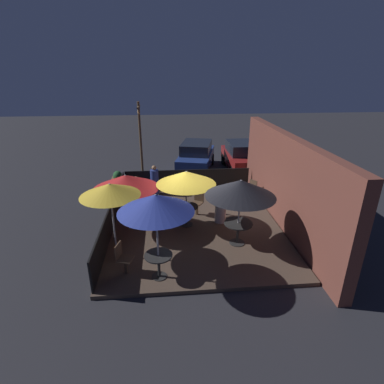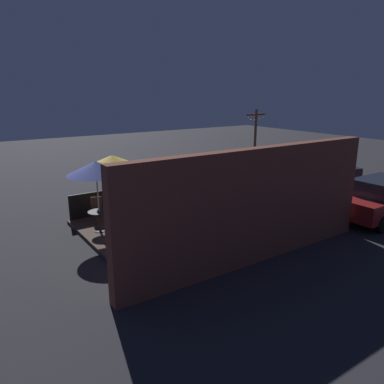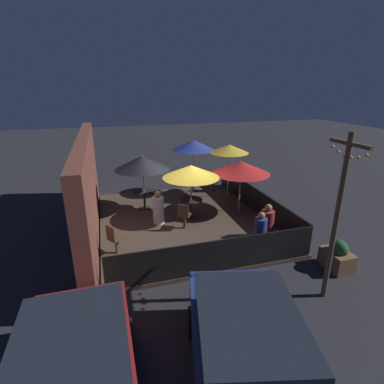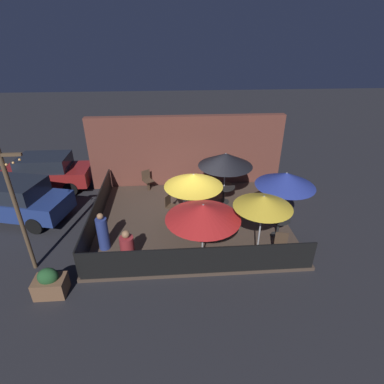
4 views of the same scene
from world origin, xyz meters
name	(u,v)px [view 3 (image 3 of 4)]	position (x,y,z in m)	size (l,w,h in m)	color
ground_plane	(183,222)	(0.00, 0.00, 0.00)	(60.00, 60.00, 0.00)	#26262B
patio_deck	(183,220)	(0.00, 0.00, 0.06)	(7.21, 6.05, 0.12)	#47382D
building_wall	(88,188)	(0.00, 3.26, 1.67)	(8.81, 0.36, 3.35)	brown
fence_front	(255,199)	(0.00, -2.98, 0.59)	(7.01, 0.05, 0.95)	black
fence_side_left	(217,256)	(-3.56, 0.00, 0.59)	(0.05, 5.85, 0.95)	black
patio_umbrella_0	(193,145)	(2.96, -1.29, 2.35)	(1.95, 1.95, 2.46)	#B2B2B7
patio_umbrella_1	(142,163)	(1.44, 1.24, 2.06)	(2.20, 2.20, 2.21)	#B2B2B7
patio_umbrella_2	(191,171)	(0.04, -0.33, 1.96)	(2.10, 2.10, 2.07)	#B2B2B7
patio_umbrella_3	(229,149)	(1.85, -2.59, 2.31)	(1.71, 1.71, 2.37)	#B2B2B7
patio_umbrella_4	(241,167)	(0.16, -2.38, 1.92)	(2.25, 2.25, 2.04)	#B2B2B7
dining_table_0	(193,180)	(2.96, -1.29, 0.68)	(0.76, 0.76, 0.71)	black
dining_table_1	(144,195)	(1.44, 1.24, 0.72)	(0.92, 0.92, 0.75)	black
dining_table_2	(191,203)	(0.04, -0.33, 0.71)	(0.85, 0.85, 0.75)	black
patio_chair_0	(114,238)	(-1.84, 2.59, 0.64)	(0.55, 0.55, 0.95)	#4C3828
patio_chair_1	(184,215)	(-0.81, 0.18, 0.65)	(0.55, 0.55, 0.96)	#4C3828
patio_chair_2	(215,181)	(2.69, -2.28, 0.62)	(0.49, 0.49, 0.92)	#4C3828
patron_0	(158,209)	(-0.09, 0.95, 0.68)	(0.53, 0.53, 1.26)	silver
patron_1	(260,235)	(-3.05, -1.55, 0.73)	(0.39, 0.39, 1.35)	navy
patron_2	(267,223)	(-2.17, -2.30, 0.63)	(0.62, 0.62, 1.17)	maroon
planter_box	(337,256)	(-4.21, -3.37, 0.38)	(0.85, 0.60, 0.89)	brown
light_post	(338,212)	(-5.11, -2.23, 2.24)	(1.10, 0.12, 4.02)	brown
parked_car_0	(246,353)	(-6.78, 0.74, 0.84)	(4.31, 2.63, 1.62)	navy
parked_car_1	(76,380)	(-6.51, 3.34, 0.84)	(3.93, 1.80, 1.62)	maroon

